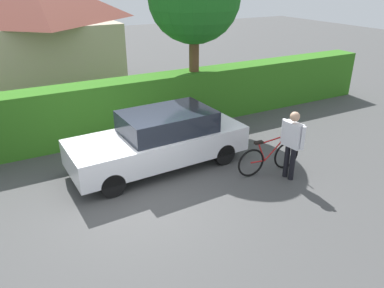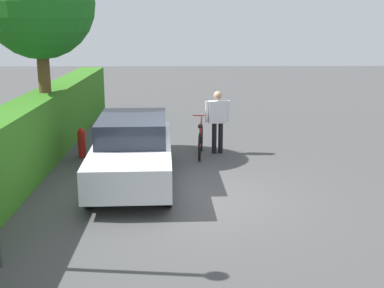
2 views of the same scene
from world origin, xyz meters
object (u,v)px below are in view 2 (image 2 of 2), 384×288
parked_car_near (133,149)px  tree_kerbside (39,4)px  person_rider (218,117)px  fire_hydrant (82,142)px  bicycle (201,141)px

parked_car_near → tree_kerbside: tree_kerbside is taller
parked_car_near → tree_kerbside: bearing=46.9°
person_rider → fire_hydrant: bearing=96.2°
tree_kerbside → fire_hydrant: tree_kerbside is taller
tree_kerbside → bicycle: bearing=-91.6°
tree_kerbside → person_rider: bearing=-88.4°
bicycle → fire_hydrant: size_ratio=2.23×
parked_car_near → fire_hydrant: bearing=37.0°
person_rider → tree_kerbside: 5.49m
parked_car_near → fire_hydrant: (2.09, 1.58, -0.34)m
fire_hydrant → tree_kerbside: bearing=74.0°
bicycle → tree_kerbside: bearing=88.4°
tree_kerbside → fire_hydrant: 3.71m
bicycle → fire_hydrant: (-0.16, 3.19, 0.01)m
fire_hydrant → parked_car_near: bearing=-143.0°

